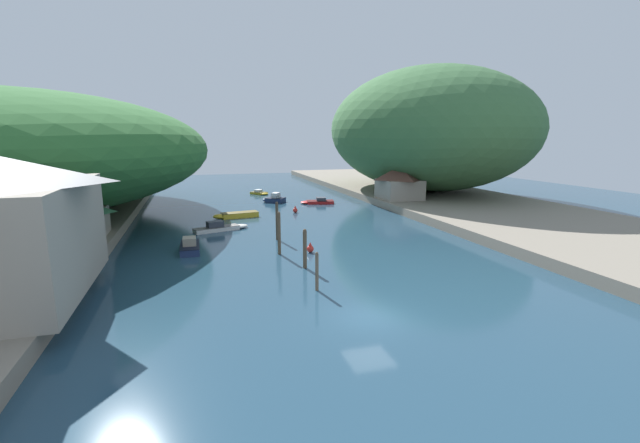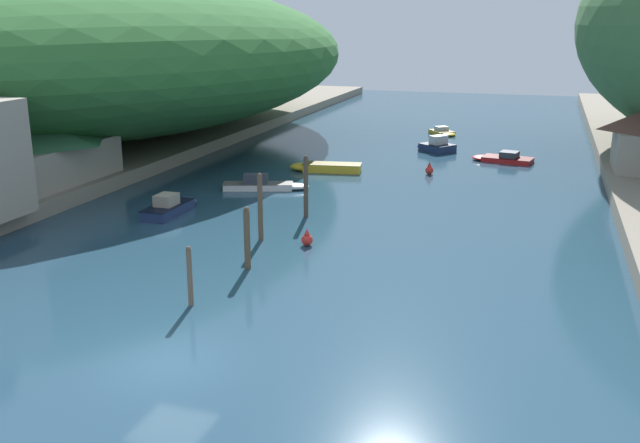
# 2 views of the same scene
# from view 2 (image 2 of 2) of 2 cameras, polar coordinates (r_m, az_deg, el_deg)

# --- Properties ---
(water_surface) EXTENTS (130.00, 130.00, 0.00)m
(water_surface) POSITION_cam_2_polar(r_m,az_deg,el_deg) (52.07, 4.23, 3.34)
(water_surface) COLOR #234256
(water_surface) RESTS_ON ground
(left_bank) EXTENTS (22.00, 120.00, 0.97)m
(left_bank) POSITION_cam_2_polar(r_m,az_deg,el_deg) (63.65, -20.18, 5.17)
(left_bank) COLOR gray
(left_bank) RESTS_ON ground
(hillside_left) EXTENTS (42.43, 59.41, 14.01)m
(hillside_left) POSITION_cam_2_polar(r_m,az_deg,el_deg) (70.76, -17.01, 12.57)
(hillside_left) COLOR #2D662D
(hillside_left) RESTS_ON left_bank
(boathouse_shed) EXTENTS (6.16, 10.27, 3.86)m
(boathouse_shed) POSITION_cam_2_polar(r_m,az_deg,el_deg) (50.05, -21.32, 5.25)
(boathouse_shed) COLOR gray
(boathouse_shed) RESTS_ON left_bank
(boat_far_upstream) EXTENTS (5.18, 2.85, 0.89)m
(boat_far_upstream) POSITION_cam_2_polar(r_m,az_deg,el_deg) (60.46, 14.34, 4.93)
(boat_far_upstream) COLOR red
(boat_far_upstream) RESTS_ON water_surface
(boat_open_rowboat) EXTENTS (6.03, 3.07, 1.07)m
(boat_open_rowboat) POSITION_cam_2_polar(r_m,az_deg,el_deg) (49.10, -4.35, 2.95)
(boat_open_rowboat) COLOR silver
(boat_open_rowboat) RESTS_ON water_surface
(boat_white_cruiser) EXTENTS (1.62, 4.88, 1.27)m
(boat_white_cruiser) POSITION_cam_2_polar(r_m,az_deg,el_deg) (43.98, -11.76, 1.22)
(boat_white_cruiser) COLOR navy
(boat_white_cruiser) RESTS_ON water_surface
(boat_cabin_cruiser) EXTENTS (3.27, 3.65, 0.79)m
(boat_cabin_cruiser) POSITION_cam_2_polar(r_m,az_deg,el_deg) (73.35, 9.83, 7.05)
(boat_cabin_cruiser) COLOR gold
(boat_cabin_cruiser) RESTS_ON water_surface
(boat_far_right_bank) EXTENTS (3.88, 3.62, 1.45)m
(boat_far_right_bank) POSITION_cam_2_polar(r_m,az_deg,el_deg) (64.03, 9.17, 5.98)
(boat_far_right_bank) COLOR navy
(boat_far_right_bank) RESTS_ON water_surface
(boat_navy_launch) EXTENTS (5.69, 2.38, 0.63)m
(boat_navy_launch) POSITION_cam_2_polar(r_m,az_deg,el_deg) (54.83, 0.27, 4.36)
(boat_navy_launch) COLOR gold
(boat_navy_launch) RESTS_ON water_surface
(mooring_post_nearest) EXTENTS (0.22, 0.22, 2.56)m
(mooring_post_nearest) POSITION_cam_2_polar(r_m,az_deg,el_deg) (29.43, -10.38, -4.30)
(mooring_post_nearest) COLOR brown
(mooring_post_nearest) RESTS_ON water_surface
(mooring_post_second) EXTENTS (0.29, 0.29, 3.01)m
(mooring_post_second) POSITION_cam_2_polar(r_m,az_deg,el_deg) (33.29, -5.85, -1.30)
(mooring_post_second) COLOR brown
(mooring_post_second) RESTS_ON water_surface
(mooring_post_middle) EXTENTS (0.27, 0.27, 3.64)m
(mooring_post_middle) POSITION_cam_2_polar(r_m,az_deg,el_deg) (37.45, -4.80, 1.18)
(mooring_post_middle) COLOR brown
(mooring_post_middle) RESTS_ON water_surface
(mooring_post_fourth) EXTENTS (0.28, 0.28, 3.69)m
(mooring_post_fourth) POSITION_cam_2_polar(r_m,az_deg,el_deg) (41.81, -1.14, 2.84)
(mooring_post_fourth) COLOR #4C3D2D
(mooring_post_fourth) RESTS_ON water_surface
(channel_buoy_near) EXTENTS (0.60, 0.60, 0.90)m
(channel_buoy_near) POSITION_cam_2_polar(r_m,az_deg,el_deg) (36.81, -1.04, -1.42)
(channel_buoy_near) COLOR red
(channel_buoy_near) RESTS_ON water_surface
(channel_buoy_far) EXTENTS (0.61, 0.61, 0.92)m
(channel_buoy_far) POSITION_cam_2_polar(r_m,az_deg,el_deg) (54.38, 8.75, 4.13)
(channel_buoy_far) COLOR red
(channel_buoy_far) RESTS_ON water_surface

